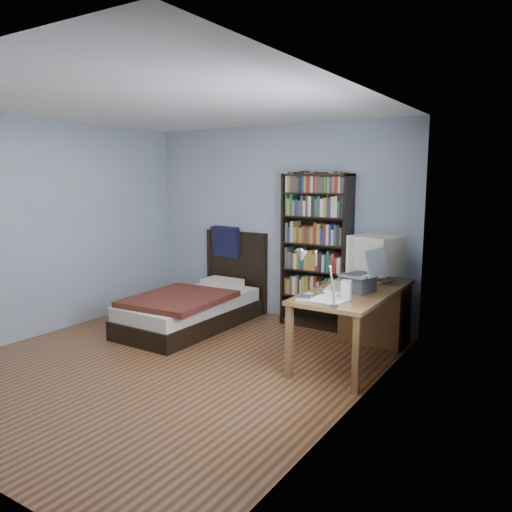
{
  "coord_description": "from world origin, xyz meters",
  "views": [
    {
      "loc": [
        3.28,
        -3.56,
        1.84
      ],
      "look_at": [
        0.42,
        0.95,
        0.99
      ],
      "focal_mm": 35.0,
      "sensor_mm": 36.0,
      "label": 1
    }
  ],
  "objects_px": {
    "desk": "(370,309)",
    "soda_can": "(352,279)",
    "bookshelf": "(316,251)",
    "desk_lamp": "(307,262)",
    "crt_monitor": "(377,255)",
    "keyboard": "(338,288)",
    "speaker": "(346,290)",
    "bed": "(195,305)",
    "laptop": "(361,280)"
  },
  "relations": [
    {
      "from": "desk",
      "to": "soda_can",
      "type": "height_order",
      "value": "soda_can"
    },
    {
      "from": "bookshelf",
      "to": "desk_lamp",
      "type": "bearing_deg",
      "value": -66.51
    },
    {
      "from": "crt_monitor",
      "to": "keyboard",
      "type": "relative_size",
      "value": 1.15
    },
    {
      "from": "speaker",
      "to": "bed",
      "type": "xyz_separation_m",
      "value": [
        -2.2,
        0.49,
        -0.56
      ]
    },
    {
      "from": "crt_monitor",
      "to": "desk_lamp",
      "type": "relative_size",
      "value": 1.01
    },
    {
      "from": "desk",
      "to": "laptop",
      "type": "xyz_separation_m",
      "value": [
        0.09,
        -0.55,
        0.43
      ]
    },
    {
      "from": "crt_monitor",
      "to": "bed",
      "type": "relative_size",
      "value": 0.27
    },
    {
      "from": "speaker",
      "to": "bed",
      "type": "relative_size",
      "value": 0.09
    },
    {
      "from": "desk_lamp",
      "to": "desk",
      "type": "bearing_deg",
      "value": 90.5
    },
    {
      "from": "crt_monitor",
      "to": "keyboard",
      "type": "bearing_deg",
      "value": -107.85
    },
    {
      "from": "desk_lamp",
      "to": "bed",
      "type": "height_order",
      "value": "desk_lamp"
    },
    {
      "from": "keyboard",
      "to": "laptop",
      "type": "bearing_deg",
      "value": -12.61
    },
    {
      "from": "desk",
      "to": "desk_lamp",
      "type": "xyz_separation_m",
      "value": [
        0.01,
        -1.57,
        0.75
      ]
    },
    {
      "from": "soda_can",
      "to": "keyboard",
      "type": "bearing_deg",
      "value": -97.68
    },
    {
      "from": "speaker",
      "to": "soda_can",
      "type": "height_order",
      "value": "speaker"
    },
    {
      "from": "speaker",
      "to": "bookshelf",
      "type": "height_order",
      "value": "bookshelf"
    },
    {
      "from": "soda_can",
      "to": "bed",
      "type": "height_order",
      "value": "bed"
    },
    {
      "from": "desk_lamp",
      "to": "laptop",
      "type": "bearing_deg",
      "value": 85.63
    },
    {
      "from": "soda_can",
      "to": "desk_lamp",
      "type": "bearing_deg",
      "value": -84.61
    },
    {
      "from": "keyboard",
      "to": "bookshelf",
      "type": "height_order",
      "value": "bookshelf"
    },
    {
      "from": "crt_monitor",
      "to": "speaker",
      "type": "distance_m",
      "value": 0.96
    },
    {
      "from": "keyboard",
      "to": "soda_can",
      "type": "distance_m",
      "value": 0.28
    },
    {
      "from": "keyboard",
      "to": "bookshelf",
      "type": "xyz_separation_m",
      "value": [
        -0.69,
        0.94,
        0.2
      ]
    },
    {
      "from": "desk_lamp",
      "to": "bookshelf",
      "type": "distance_m",
      "value": 2.15
    },
    {
      "from": "bed",
      "to": "keyboard",
      "type": "bearing_deg",
      "value": -4.11
    },
    {
      "from": "desk_lamp",
      "to": "keyboard",
      "type": "height_order",
      "value": "desk_lamp"
    },
    {
      "from": "crt_monitor",
      "to": "desk_lamp",
      "type": "distance_m",
      "value": 1.62
    },
    {
      "from": "crt_monitor",
      "to": "soda_can",
      "type": "relative_size",
      "value": 4.89
    },
    {
      "from": "crt_monitor",
      "to": "desk_lamp",
      "type": "bearing_deg",
      "value": -90.99
    },
    {
      "from": "crt_monitor",
      "to": "bookshelf",
      "type": "height_order",
      "value": "bookshelf"
    },
    {
      "from": "soda_can",
      "to": "crt_monitor",
      "type": "bearing_deg",
      "value": 63.82
    },
    {
      "from": "desk",
      "to": "speaker",
      "type": "distance_m",
      "value": 0.99
    },
    {
      "from": "desk_lamp",
      "to": "bookshelf",
      "type": "relative_size",
      "value": 0.29
    },
    {
      "from": "desk_lamp",
      "to": "bookshelf",
      "type": "height_order",
      "value": "bookshelf"
    },
    {
      "from": "laptop",
      "to": "soda_can",
      "type": "distance_m",
      "value": 0.35
    },
    {
      "from": "desk",
      "to": "soda_can",
      "type": "xyz_separation_m",
      "value": [
        -0.11,
        -0.27,
        0.37
      ]
    },
    {
      "from": "crt_monitor",
      "to": "bookshelf",
      "type": "bearing_deg",
      "value": 158.2
    },
    {
      "from": "desk_lamp",
      "to": "keyboard",
      "type": "relative_size",
      "value": 1.15
    },
    {
      "from": "crt_monitor",
      "to": "keyboard",
      "type": "xyz_separation_m",
      "value": [
        -0.19,
        -0.58,
        -0.27
      ]
    },
    {
      "from": "desk",
      "to": "crt_monitor",
      "type": "height_order",
      "value": "crt_monitor"
    },
    {
      "from": "laptop",
      "to": "soda_can",
      "type": "relative_size",
      "value": 3.86
    },
    {
      "from": "crt_monitor",
      "to": "desk_lamp",
      "type": "xyz_separation_m",
      "value": [
        -0.03,
        -1.61,
        0.16
      ]
    },
    {
      "from": "crt_monitor",
      "to": "laptop",
      "type": "relative_size",
      "value": 1.27
    },
    {
      "from": "desk",
      "to": "bed",
      "type": "distance_m",
      "value": 2.16
    },
    {
      "from": "desk",
      "to": "keyboard",
      "type": "relative_size",
      "value": 3.46
    },
    {
      "from": "desk",
      "to": "keyboard",
      "type": "bearing_deg",
      "value": -105.01
    },
    {
      "from": "soda_can",
      "to": "bookshelf",
      "type": "xyz_separation_m",
      "value": [
        -0.73,
        0.66,
        0.16
      ]
    },
    {
      "from": "speaker",
      "to": "bookshelf",
      "type": "bearing_deg",
      "value": 115.21
    },
    {
      "from": "laptop",
      "to": "soda_can",
      "type": "bearing_deg",
      "value": 125.39
    },
    {
      "from": "soda_can",
      "to": "laptop",
      "type": "bearing_deg",
      "value": -54.61
    }
  ]
}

